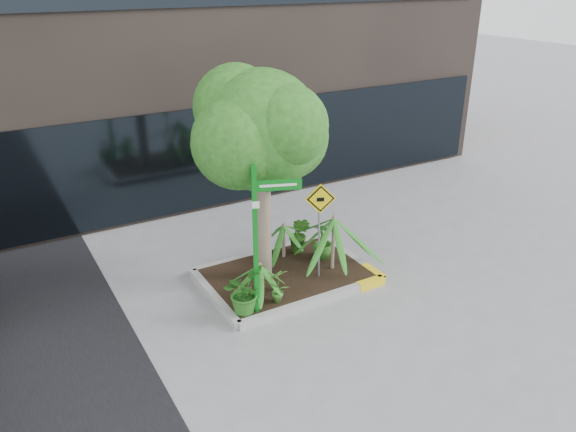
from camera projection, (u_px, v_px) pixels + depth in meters
ground at (285, 288)px, 11.11m from camera, size 80.00×80.00×0.00m
planter at (288, 275)px, 11.39m from camera, size 3.35×2.36×0.15m
tree at (261, 131)px, 10.08m from camera, size 2.86×2.54×4.29m
palm_front at (334, 219)px, 11.12m from camera, size 1.34×1.34×1.49m
palm_left at (260, 265)px, 10.32m from camera, size 0.78×0.78×0.86m
palm_back at (284, 226)px, 11.74m from camera, size 0.87×0.87×0.97m
shrub_a at (243, 291)px, 9.95m from camera, size 1.04×1.04×0.82m
shrub_b at (323, 241)px, 11.83m from camera, size 0.61×0.61×0.79m
shrub_c at (278, 285)px, 10.26m from camera, size 0.39×0.39×0.71m
shrub_d at (299, 234)px, 12.05m from camera, size 0.64×0.64×0.85m
street_sign_post at (258, 226)px, 9.53m from camera, size 0.81×1.04×2.90m
cattle_sign at (320, 215)px, 10.77m from camera, size 0.56×0.25×1.95m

